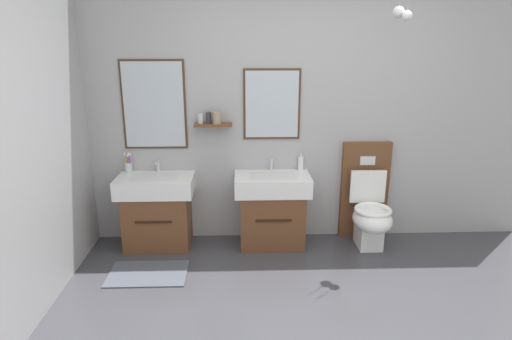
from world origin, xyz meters
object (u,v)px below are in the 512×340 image
toilet (368,207)px  vanity_sink_right (272,208)px  toothbrush_cup (128,166)px  soap_dispenser (301,163)px  vanity_sink_left (157,209)px

toilet → vanity_sink_right: bearing=179.2°
toothbrush_cup → soap_dispenser: toothbrush_cup is taller
vanity_sink_left → toothbrush_cup: bearing=152.6°
vanity_sink_left → vanity_sink_right: 1.12m
vanity_sink_left → vanity_sink_right: bearing=0.0°
toilet → toothbrush_cup: (-2.36, 0.16, 0.40)m
vanity_sink_right → soap_dispenser: 0.53m
toilet → soap_dispenser: 0.80m
vanity_sink_right → toilet: 0.95m
vanity_sink_left → toothbrush_cup: size_ratio=3.63×
soap_dispenser → toilet: bearing=-14.6°
vanity_sink_right → toothbrush_cup: 1.47m
toothbrush_cup → soap_dispenser: bearing=0.3°
soap_dispenser → vanity_sink_left: bearing=-173.7°
vanity_sink_right → toothbrush_cup: bearing=174.0°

